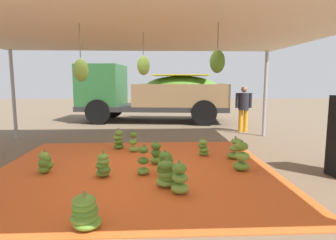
{
  "coord_description": "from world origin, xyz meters",
  "views": [
    {
      "loc": [
        0.37,
        -5.41,
        1.71
      ],
      "look_at": [
        0.71,
        1.59,
        0.76
      ],
      "focal_mm": 30.6,
      "sensor_mm": 36.0,
      "label": 1
    }
  ],
  "objects_px": {
    "banana_bunch_12": "(235,149)",
    "cargo_truck_main": "(150,92)",
    "banana_bunch_4": "(167,174)",
    "banana_bunch_1": "(242,157)",
    "banana_bunch_9": "(119,140)",
    "worker_0": "(244,105)",
    "banana_bunch_6": "(45,163)",
    "banana_bunch_0": "(166,164)",
    "banana_bunch_8": "(203,148)",
    "banana_bunch_11": "(180,179)",
    "banana_bunch_5": "(143,162)",
    "banana_bunch_2": "(156,154)",
    "banana_bunch_7": "(103,166)",
    "banana_bunch_10": "(85,212)",
    "banana_bunch_13": "(133,143)"
  },
  "relations": [
    {
      "from": "banana_bunch_5",
      "to": "banana_bunch_8",
      "type": "relative_size",
      "value": 1.33
    },
    {
      "from": "banana_bunch_1",
      "to": "banana_bunch_2",
      "type": "bearing_deg",
      "value": 162.24
    },
    {
      "from": "banana_bunch_7",
      "to": "banana_bunch_12",
      "type": "bearing_deg",
      "value": 22.19
    },
    {
      "from": "banana_bunch_11",
      "to": "banana_bunch_10",
      "type": "bearing_deg",
      "value": -141.15
    },
    {
      "from": "banana_bunch_12",
      "to": "cargo_truck_main",
      "type": "height_order",
      "value": "cargo_truck_main"
    },
    {
      "from": "banana_bunch_2",
      "to": "banana_bunch_11",
      "type": "height_order",
      "value": "banana_bunch_11"
    },
    {
      "from": "banana_bunch_1",
      "to": "cargo_truck_main",
      "type": "distance_m",
      "value": 7.34
    },
    {
      "from": "banana_bunch_1",
      "to": "banana_bunch_13",
      "type": "relative_size",
      "value": 1.1
    },
    {
      "from": "worker_0",
      "to": "banana_bunch_9",
      "type": "bearing_deg",
      "value": -148.78
    },
    {
      "from": "banana_bunch_0",
      "to": "banana_bunch_1",
      "type": "distance_m",
      "value": 1.47
    },
    {
      "from": "banana_bunch_2",
      "to": "banana_bunch_8",
      "type": "relative_size",
      "value": 1.14
    },
    {
      "from": "banana_bunch_9",
      "to": "worker_0",
      "type": "height_order",
      "value": "worker_0"
    },
    {
      "from": "banana_bunch_13",
      "to": "banana_bunch_10",
      "type": "bearing_deg",
      "value": -94.89
    },
    {
      "from": "banana_bunch_9",
      "to": "banana_bunch_6",
      "type": "bearing_deg",
      "value": -120.86
    },
    {
      "from": "banana_bunch_2",
      "to": "banana_bunch_5",
      "type": "distance_m",
      "value": 0.72
    },
    {
      "from": "banana_bunch_7",
      "to": "worker_0",
      "type": "relative_size",
      "value": 0.31
    },
    {
      "from": "banana_bunch_8",
      "to": "worker_0",
      "type": "height_order",
      "value": "worker_0"
    },
    {
      "from": "banana_bunch_8",
      "to": "banana_bunch_5",
      "type": "bearing_deg",
      "value": -136.08
    },
    {
      "from": "banana_bunch_8",
      "to": "banana_bunch_12",
      "type": "relative_size",
      "value": 0.87
    },
    {
      "from": "banana_bunch_4",
      "to": "banana_bunch_5",
      "type": "bearing_deg",
      "value": 123.64
    },
    {
      "from": "banana_bunch_4",
      "to": "banana_bunch_1",
      "type": "bearing_deg",
      "value": 27.44
    },
    {
      "from": "banana_bunch_13",
      "to": "worker_0",
      "type": "relative_size",
      "value": 0.35
    },
    {
      "from": "banana_bunch_11",
      "to": "worker_0",
      "type": "bearing_deg",
      "value": 63.73
    },
    {
      "from": "banana_bunch_1",
      "to": "banana_bunch_9",
      "type": "relative_size",
      "value": 1.11
    },
    {
      "from": "banana_bunch_1",
      "to": "cargo_truck_main",
      "type": "relative_size",
      "value": 0.09
    },
    {
      "from": "banana_bunch_1",
      "to": "banana_bunch_8",
      "type": "distance_m",
      "value": 1.24
    },
    {
      "from": "banana_bunch_6",
      "to": "banana_bunch_8",
      "type": "relative_size",
      "value": 1.01
    },
    {
      "from": "banana_bunch_5",
      "to": "banana_bunch_9",
      "type": "bearing_deg",
      "value": 108.82
    },
    {
      "from": "banana_bunch_5",
      "to": "banana_bunch_12",
      "type": "distance_m",
      "value": 2.24
    },
    {
      "from": "banana_bunch_0",
      "to": "banana_bunch_11",
      "type": "height_order",
      "value": "banana_bunch_11"
    },
    {
      "from": "banana_bunch_9",
      "to": "banana_bunch_12",
      "type": "bearing_deg",
      "value": -21.06
    },
    {
      "from": "banana_bunch_9",
      "to": "banana_bunch_1",
      "type": "bearing_deg",
      "value": -36.46
    },
    {
      "from": "banana_bunch_5",
      "to": "banana_bunch_10",
      "type": "relative_size",
      "value": 1.23
    },
    {
      "from": "banana_bunch_5",
      "to": "banana_bunch_10",
      "type": "xyz_separation_m",
      "value": [
        -0.61,
        -1.88,
        -0.06
      ]
    },
    {
      "from": "banana_bunch_7",
      "to": "banana_bunch_13",
      "type": "xyz_separation_m",
      "value": [
        0.41,
        1.8,
        0.03
      ]
    },
    {
      "from": "banana_bunch_12",
      "to": "banana_bunch_1",
      "type": "bearing_deg",
      "value": -98.12
    },
    {
      "from": "banana_bunch_4",
      "to": "worker_0",
      "type": "xyz_separation_m",
      "value": [
        2.83,
        5.04,
        0.69
      ]
    },
    {
      "from": "banana_bunch_10",
      "to": "banana_bunch_11",
      "type": "height_order",
      "value": "banana_bunch_11"
    },
    {
      "from": "banana_bunch_7",
      "to": "banana_bunch_13",
      "type": "distance_m",
      "value": 1.84
    },
    {
      "from": "worker_0",
      "to": "banana_bunch_6",
      "type": "bearing_deg",
      "value": -139.84
    },
    {
      "from": "cargo_truck_main",
      "to": "worker_0",
      "type": "relative_size",
      "value": 4.15
    },
    {
      "from": "worker_0",
      "to": "banana_bunch_4",
      "type": "bearing_deg",
      "value": -119.27
    },
    {
      "from": "banana_bunch_11",
      "to": "banana_bunch_7",
      "type": "bearing_deg",
      "value": 147.54
    },
    {
      "from": "banana_bunch_12",
      "to": "banana_bunch_10",
      "type": "bearing_deg",
      "value": -131.92
    },
    {
      "from": "banana_bunch_12",
      "to": "cargo_truck_main",
      "type": "bearing_deg",
      "value": 107.74
    },
    {
      "from": "cargo_truck_main",
      "to": "worker_0",
      "type": "height_order",
      "value": "cargo_truck_main"
    },
    {
      "from": "banana_bunch_13",
      "to": "banana_bunch_2",
      "type": "bearing_deg",
      "value": -62.31
    },
    {
      "from": "banana_bunch_4",
      "to": "banana_bunch_6",
      "type": "height_order",
      "value": "banana_bunch_4"
    },
    {
      "from": "banana_bunch_4",
      "to": "cargo_truck_main",
      "type": "relative_size",
      "value": 0.07
    },
    {
      "from": "banana_bunch_11",
      "to": "banana_bunch_6",
      "type": "bearing_deg",
      "value": 155.78
    }
  ]
}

